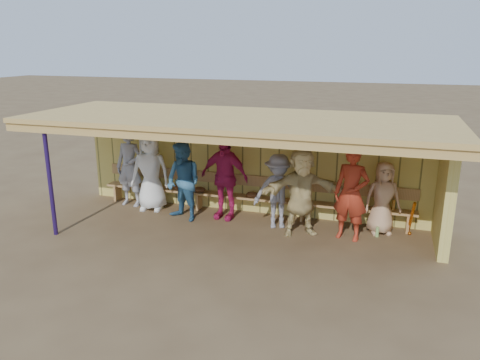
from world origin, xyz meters
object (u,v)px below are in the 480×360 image
Objects in this scene: player_b at (150,171)px; player_e at (278,191)px; player_d at (224,177)px; player_g at (351,194)px; player_a at (130,167)px; player_c at (183,182)px; player_f at (301,191)px; bench at (250,193)px; player_h at (383,198)px.

player_b is 1.16× the size of player_e.
player_d is 2.92m from player_g.
player_b is 1.92m from player_d.
player_a is 5.47m from player_g.
player_d reaches higher than player_a.
player_f is at bearing 21.07° from player_c.
player_g is at bearing -25.50° from player_e.
player_d is at bearing -175.78° from player_g.
bench is at bearing 54.06° from player_c.
player_b is at bearing 148.29° from player_f.
player_h is 3.06m from bench.
player_h is at bearing -5.74° from bench.
player_c is at bearing -168.06° from player_g.
player_d is at bearing 152.54° from player_e.
player_e is 0.88× the size of player_f.
player_f is 1.20× the size of player_h.
player_a is 2.56m from player_d.
player_c is at bearing -148.13° from player_d.
player_c is at bearing 167.88° from player_h.
player_d is at bearing -9.32° from player_b.
bench is at bearing 123.47° from player_e.
player_c reaches higher than player_h.
player_d is at bearing 46.71° from player_c.
player_d is 0.26× the size of bench.
player_a reaches higher than bench.
player_g is at bearing -1.43° from player_a.
player_d reaches higher than player_h.
player_h is (1.65, 0.57, -0.16)m from player_f.
player_c is 4.40m from player_h.
player_c is at bearing 166.26° from player_e.
bench is at bearing 9.75° from player_a.
player_a is at bearing 160.81° from player_h.
player_g is (1.57, -0.18, 0.15)m from player_e.
player_f is (4.43, -0.57, -0.04)m from player_a.
player_b reaches higher than player_h.
player_d is (1.92, -0.03, 0.03)m from player_b.
player_a is 1.25× the size of player_h.
player_a is 1.08× the size of player_c.
player_e is at bearing -1.01° from player_a.
player_f is at bearing -5.93° from player_d.
player_f is at bearing -41.27° from player_e.
player_a is 1.00× the size of player_d.
player_h is (0.63, 0.52, -0.20)m from player_g.
player_g is (5.45, -0.52, -0.00)m from player_a.
player_a is 3.90m from player_e.
player_h reaches higher than bench.
player_a is at bearing 147.79° from player_f.
player_b is at bearing 162.03° from player_h.
bench is (-0.84, 0.65, -0.31)m from player_e.
player_a is at bearing -173.84° from player_g.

